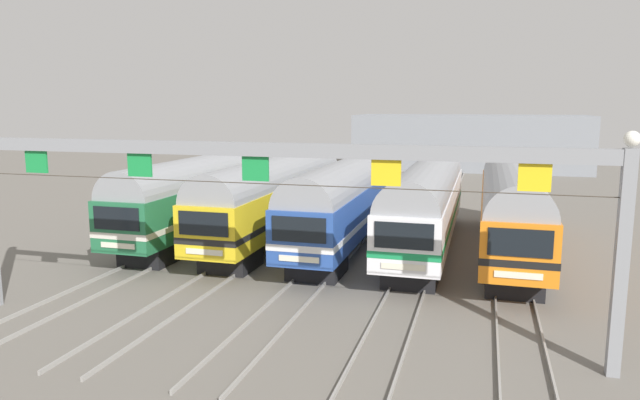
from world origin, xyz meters
name	(u,v)px	position (x,y,z in m)	size (l,w,h in m)	color
ground_plane	(349,244)	(0.00, 0.00, 0.00)	(160.00, 160.00, 0.00)	slate
track_bed	(394,197)	(0.00, 17.00, 0.07)	(18.40, 70.00, 0.15)	gray
commuter_train_green	(209,190)	(-8.45, 0.00, 2.69)	(2.88, 18.06, 5.05)	#236B42
commuter_train_yellow	(276,193)	(-4.22, 0.00, 2.69)	(2.88, 18.06, 5.05)	gold
commuter_train_blue	(349,196)	(0.00, 0.00, 2.69)	(2.88, 18.06, 5.05)	#284C9E
commuter_train_white	(427,200)	(4.22, 0.00, 2.69)	(2.88, 18.06, 5.05)	white
commuter_train_orange	(510,203)	(8.45, 0.00, 2.69)	(2.88, 18.06, 5.05)	orange
catenary_gantry	(256,180)	(0.00, -13.50, 5.26)	(22.13, 0.44, 6.97)	gray
maintenance_building	(469,142)	(5.28, 41.39, 3.21)	(26.74, 10.00, 6.43)	gray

